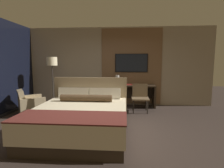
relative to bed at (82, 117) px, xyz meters
name	(u,v)px	position (x,y,z in m)	size (l,w,h in m)	color
ground_plane	(102,131)	(0.43, 0.11, -0.34)	(16.00, 16.00, 0.00)	#332823
wall_back_tv_panel	(114,67)	(0.52, 2.71, 1.06)	(7.20, 0.09, 2.80)	gray
bed	(82,117)	(0.00, 0.00, 0.00)	(1.99, 2.25, 1.14)	#33281E
desk	(131,92)	(1.16, 2.41, 0.17)	(1.64, 0.53, 0.77)	#2D2319
tv	(131,63)	(1.16, 2.63, 1.19)	(1.16, 0.04, 0.65)	black
desk_chair	(140,95)	(1.43, 1.86, 0.17)	(0.54, 0.53, 0.87)	brown
armchair_by_window	(31,105)	(-1.89, 1.27, -0.08)	(0.98, 0.98, 0.76)	#998460
floor_lamp	(52,65)	(-1.48, 2.00, 1.11)	(0.34, 0.34, 1.73)	#282623
vase_tall	(117,80)	(0.67, 2.51, 0.59)	(0.14, 0.14, 0.34)	silver
vase_short	(123,83)	(0.86, 2.43, 0.50)	(0.09, 0.09, 0.15)	#4C706B
book	(129,84)	(1.08, 2.41, 0.44)	(0.25, 0.20, 0.03)	maroon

